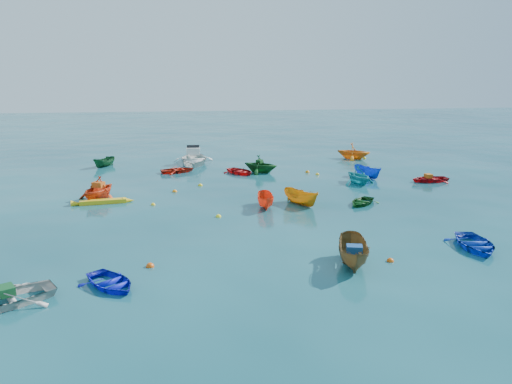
{
  "coord_description": "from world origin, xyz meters",
  "views": [
    {
      "loc": [
        -4.67,
        -27.15,
        8.32
      ],
      "look_at": [
        0.0,
        5.0,
        0.4
      ],
      "focal_mm": 35.0,
      "sensor_mm": 36.0,
      "label": 1
    }
  ],
  "objects": [
    {
      "name": "dinghy_orange_w",
      "position": [
        -10.39,
        6.09,
        0.0
      ],
      "size": [
        3.77,
        3.97,
        1.64
      ],
      "primitive_type": "imported",
      "rotation": [
        0.0,
        0.0,
        -0.45
      ],
      "color": "red",
      "rests_on": "ground"
    },
    {
      "name": "dinghy_green_e",
      "position": [
        6.47,
        2.4,
        0.0
      ],
      "size": [
        3.01,
        3.06,
        0.52
      ],
      "primitive_type": "imported",
      "rotation": [
        0.0,
        0.0,
        -0.73
      ],
      "color": "#114917",
      "rests_on": "ground"
    },
    {
      "name": "tarp_blue_a",
      "position": [
        2.46,
        -7.65,
        0.83
      ],
      "size": [
        0.78,
        0.66,
        0.33
      ],
      "primitive_type": "cube",
      "rotation": [
        0.0,
        0.0,
        -0.26
      ],
      "color": "navy",
      "rests_on": "sampan_brown_mid"
    },
    {
      "name": "buoy_ye_d",
      "position": [
        -3.59,
        9.17,
        0.0
      ],
      "size": [
        0.34,
        0.34,
        0.34
      ],
      "primitive_type": "sphere",
      "color": "yellow",
      "rests_on": "ground"
    },
    {
      "name": "tarp_orange_b",
      "position": [
        13.87,
        8.09,
        0.45
      ],
      "size": [
        0.5,
        0.63,
        0.29
      ],
      "primitive_type": "cube",
      "rotation": [
        0.0,
        0.0,
        -1.49
      ],
      "color": "#BC5B13",
      "rests_on": "dinghy_red_ne"
    },
    {
      "name": "buoy_or_e",
      "position": [
        5.51,
        12.86,
        0.0
      ],
      "size": [
        0.37,
        0.37,
        0.37
      ],
      "primitive_type": "sphere",
      "color": "orange",
      "rests_on": "ground"
    },
    {
      "name": "dinghy_red_ne",
      "position": [
        13.97,
        8.1,
        0.0
      ],
      "size": [
        3.08,
        2.32,
        0.61
      ],
      "primitive_type": "imported",
      "rotation": [
        0.0,
        0.0,
        -1.49
      ],
      "color": "#B10E15",
      "rests_on": "ground"
    },
    {
      "name": "buoy_ye_c",
      "position": [
        6.11,
        11.86,
        0.0
      ],
      "size": [
        0.3,
        0.3,
        0.3
      ],
      "primitive_type": "sphere",
      "color": "yellow",
      "rests_on": "ground"
    },
    {
      "name": "dinghy_green_n",
      "position": [
        1.62,
        13.53,
        0.0
      ],
      "size": [
        3.9,
        3.8,
        1.56
      ],
      "primitive_type": "imported",
      "rotation": [
        0.0,
        0.0,
        0.96
      ],
      "color": "#124E1C",
      "rests_on": "ground"
    },
    {
      "name": "dinghy_red_nw",
      "position": [
        -5.26,
        14.51,
        0.0
      ],
      "size": [
        3.3,
        2.76,
        0.59
      ],
      "primitive_type": "imported",
      "rotation": [
        0.0,
        0.0,
        1.86
      ],
      "color": "red",
      "rests_on": "ground"
    },
    {
      "name": "buoy_or_a",
      "position": [
        -6.32,
        -6.35,
        0.0
      ],
      "size": [
        0.36,
        0.36,
        0.36
      ],
      "primitive_type": "sphere",
      "color": "#DA4C0B",
      "rests_on": "ground"
    },
    {
      "name": "tarp_green_b",
      "position": [
        1.54,
        13.59,
        0.92
      ],
      "size": [
        0.67,
        0.71,
        0.27
      ],
      "primitive_type": "cube",
      "rotation": [
        0.0,
        0.0,
        0.96
      ],
      "color": "#104317",
      "rests_on": "dinghy_green_n"
    },
    {
      "name": "tarp_green_a",
      "position": [
        -11.28,
        -9.21,
        0.53
      ],
      "size": [
        0.78,
        0.84,
        0.33
      ],
      "primitive_type": "cube",
      "rotation": [
        0.0,
        0.0,
        -1.05
      ],
      "color": "#134D24",
      "rests_on": "dinghy_white_near"
    },
    {
      "name": "dinghy_orange_far",
      "position": [
        11.53,
        18.73,
        0.0
      ],
      "size": [
        4.11,
        3.97,
        1.66
      ],
      "primitive_type": "imported",
      "rotation": [
        0.0,
        0.0,
        1.01
      ],
      "color": "orange",
      "rests_on": "ground"
    },
    {
      "name": "sampan_yellow_mid",
      "position": [
        2.6,
        2.86,
        0.0
      ],
      "size": [
        2.42,
        3.04,
        1.12
      ],
      "primitive_type": "imported",
      "rotation": [
        0.0,
        0.0,
        0.54
      ],
      "color": "#C47F11",
      "rests_on": "ground"
    },
    {
      "name": "kayak_yellow",
      "position": [
        -9.95,
        4.92,
        0.0
      ],
      "size": [
        3.64,
        0.96,
        0.36
      ],
      "primitive_type": null,
      "rotation": [
        0.0,
        0.0,
        1.69
      ],
      "color": "gold",
      "rests_on": "ground"
    },
    {
      "name": "dinghy_blue_sw",
      "position": [
        -7.73,
        -8.23,
        0.0
      ],
      "size": [
        3.2,
        3.37,
        0.57
      ],
      "primitive_type": "imported",
      "rotation": [
        0.0,
        0.0,
        0.64
      ],
      "color": "#0F17C2",
      "rests_on": "ground"
    },
    {
      "name": "sampan_brown_mid",
      "position": [
        2.5,
        -7.5,
        0.0
      ],
      "size": [
        2.12,
        3.65,
        1.33
      ],
      "primitive_type": "imported",
      "rotation": [
        0.0,
        0.0,
        -0.26
      ],
      "color": "brown",
      "rests_on": "ground"
    },
    {
      "name": "sampan_blue_far",
      "position": [
        9.76,
        10.17,
        0.0
      ],
      "size": [
        2.07,
        3.01,
        1.09
      ],
      "primitive_type": "imported",
      "rotation": [
        0.0,
        0.0,
        0.39
      ],
      "color": "#0F3EC5",
      "rests_on": "ground"
    },
    {
      "name": "dinghy_red_far",
      "position": [
        -0.13,
        13.19,
        0.0
      ],
      "size": [
        3.27,
        3.53,
        0.6
      ],
      "primitive_type": "imported",
      "rotation": [
        0.0,
        0.0,
        0.55
      ],
      "color": "red",
      "rests_on": "ground"
    },
    {
      "name": "motorboat_white",
      "position": [
        -3.86,
        18.31,
        0.0
      ],
      "size": [
        3.82,
        5.18,
        1.64
      ],
      "primitive_type": "imported",
      "rotation": [
        0.0,
        0.0,
        -0.04
      ],
      "color": "white",
      "rests_on": "ground"
    },
    {
      "name": "sampan_green_far",
      "position": [
        -11.74,
        17.99,
        0.0
      ],
      "size": [
        2.21,
        2.6,
        0.97
      ],
      "primitive_type": "imported",
      "rotation": [
        0.0,
        0.0,
        -0.61
      ],
      "color": "#114922",
      "rests_on": "ground"
    },
    {
      "name": "ground",
      "position": [
        0.0,
        0.0,
        0.0
      ],
      "size": [
        160.0,
        160.0,
        0.0
      ],
      "primitive_type": "plane",
      "color": "#093542",
      "rests_on": "ground"
    },
    {
      "name": "buoy_ye_e",
      "position": [
        12.63,
        18.64,
        0.0
      ],
      "size": [
        0.33,
        0.33,
        0.33
      ],
      "primitive_type": "sphere",
      "color": "yellow",
      "rests_on": "ground"
    },
    {
      "name": "buoy_or_b",
      "position": [
        4.31,
        -7.26,
        0.0
      ],
      "size": [
        0.32,
        0.32,
        0.32
      ],
      "primitive_type": "sphere",
      "color": "#D9510B",
      "rests_on": "ground"
    },
    {
      "name": "dinghy_blue_se",
      "position": [
        9.02,
        -6.23,
        0.0
      ],
      "size": [
        2.81,
        3.56,
        0.67
      ],
      "primitive_type": "imported",
      "rotation": [
        0.0,
        0.0,
        -0.17
      ],
      "color": "#0E33B0",
      "rests_on": "ground"
    },
    {
      "name": "buoy_or_c",
      "position": [
        -5.44,
        7.47,
        0.0
      ],
      "size": [
        0.35,
        0.35,
        0.35
      ],
      "primitive_type": "sphere",
      "color": "orange",
      "rests_on": "ground"
    },
    {
      "name": "buoy_ye_b",
      "position": [
        -6.76,
        4.1,
        0.0
      ],
      "size": [
        0.29,
        0.29,
        0.29
      ],
      "primitive_type": "sphere",
      "color": "yellow",
      "rests_on": "ground"
    },
    {
      "name": "buoy_ye_a",
      "position": [
        -2.83,
        0.84,
        0.0
      ],
      "size": [
        0.32,
        0.32,
        0.32
      ],
      "primitive_type": "sphere",
      "color": "#FFF11A",
      "rests_on": "ground"
    },
    {
      "name": "sampan_orange_n",
      "position": [
        0.26,
        2.51,
        0.0
      ],
      "size": [
        1.27,
        2.78,
        1.04
      ],
      "primitive_type": "imported",
      "rotation": [
        0.0,
        0.0,
        -0.1
      ],
      "color": "#EF3D16",
      "rests_on": "ground"
    },
    {
      "name": "dinghy_white_near",
      "position": [
        -11.36,
        -9.26,
        0.0
      ],
      "size": [
        4.27,
        3.91,
        0.72
      ],
      "primitive_type": "imported",
      "rotation": [
        0.0,
        0.0,
        -1.05
      ],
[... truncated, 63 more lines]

